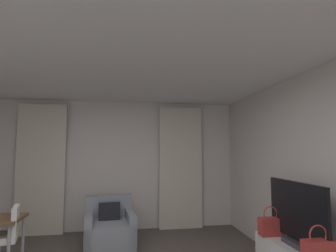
{
  "coord_description": "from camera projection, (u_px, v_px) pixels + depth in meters",
  "views": [
    {
      "loc": [
        0.24,
        -2.59,
        1.61
      ],
      "look_at": [
        0.86,
        1.34,
        1.96
      ],
      "focal_mm": 28.44,
      "sensor_mm": 36.0,
      "label": 1
    }
  ],
  "objects": [
    {
      "name": "ceiling",
      "position": [
        103.0,
        45.0,
        2.6
      ],
      "size": [
        5.12,
        6.12,
        0.06
      ],
      "primitive_type": "cube",
      "color": "white",
      "rests_on": "wall_left"
    },
    {
      "name": "desk_chair",
      "position": [
        2.0,
        247.0,
        3.34
      ],
      "size": [
        0.49,
        0.49,
        0.88
      ],
      "color": "gray",
      "rests_on": "ground"
    },
    {
      "name": "armchair",
      "position": [
        109.0,
        230.0,
        4.45
      ],
      "size": [
        0.88,
        0.91,
        0.79
      ],
      "color": "gray",
      "rests_on": "ground"
    },
    {
      "name": "wall_window",
      "position": [
        114.0,
        165.0,
        5.47
      ],
      "size": [
        5.12,
        0.06,
        2.6
      ],
      "color": "silver",
      "rests_on": "ground"
    },
    {
      "name": "curtain_right_panel",
      "position": [
        181.0,
        167.0,
        5.55
      ],
      "size": [
        0.9,
        0.06,
        2.5
      ],
      "color": "beige",
      "rests_on": "ground"
    },
    {
      "name": "tv_flatscreen",
      "position": [
        297.0,
        215.0,
        3.08
      ],
      "size": [
        0.2,
        1.02,
        0.73
      ],
      "color": "#333338",
      "rests_on": "tv_console"
    },
    {
      "name": "curtain_left_panel",
      "position": [
        41.0,
        168.0,
        5.12
      ],
      "size": [
        0.9,
        0.06,
        2.5
      ],
      "color": "beige",
      "rests_on": "ground"
    },
    {
      "name": "handbag_secondary",
      "position": [
        319.0,
        251.0,
        2.58
      ],
      "size": [
        0.3,
        0.14,
        0.37
      ],
      "color": "#B73833",
      "rests_on": "tv_console"
    },
    {
      "name": "handbag_primary",
      "position": [
        271.0,
        226.0,
        3.43
      ],
      "size": [
        0.3,
        0.14,
        0.37
      ],
      "color": "#B73833",
      "rests_on": "tv_console"
    }
  ]
}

